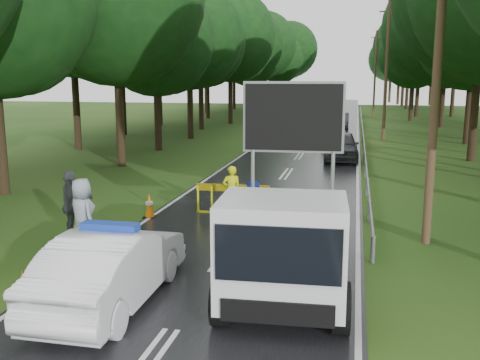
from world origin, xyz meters
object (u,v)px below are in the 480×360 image
(barrier, at_px, (233,192))
(queue_car_first, at_px, (341,146))
(police_sedan, at_px, (112,267))
(work_truck, at_px, (287,241))
(queue_car_third, at_px, (329,128))
(queue_car_second, at_px, (335,136))
(queue_car_fourth, at_px, (341,120))
(civilian, at_px, (255,215))
(officer, at_px, (232,190))

(barrier, bearing_deg, queue_car_first, 73.01)
(police_sedan, bearing_deg, work_truck, -161.91)
(queue_car_third, bearing_deg, queue_car_second, -79.69)
(queue_car_second, relative_size, queue_car_fourth, 1.10)
(civilian, distance_m, queue_car_fourth, 36.10)
(work_truck, bearing_deg, officer, 109.57)
(queue_car_third, bearing_deg, work_truck, -84.99)
(queue_car_first, relative_size, queue_car_third, 0.96)
(work_truck, distance_m, barrier, 6.97)
(police_sedan, bearing_deg, officer, -96.41)
(work_truck, xyz_separation_m, barrier, (-2.65, 6.44, -0.42))
(barrier, distance_m, officer, 0.09)
(work_truck, relative_size, queue_car_third, 1.18)
(queue_car_first, xyz_separation_m, queue_car_third, (-1.28, 12.00, -0.12))
(officer, xyz_separation_m, queue_car_third, (1.96, 25.21, -0.17))
(work_truck, relative_size, queue_car_second, 1.24)
(police_sedan, bearing_deg, civilian, -118.79)
(officer, height_order, queue_car_fourth, officer)
(civilian, xyz_separation_m, queue_car_fourth, (1.19, 36.08, -0.25))
(barrier, relative_size, queue_car_second, 0.54)
(queue_car_first, relative_size, queue_car_second, 1.01)
(work_truck, xyz_separation_m, civilian, (-1.23, 2.94, -0.26))
(barrier, distance_m, queue_car_first, 13.53)
(police_sedan, relative_size, queue_car_third, 0.98)
(queue_car_first, bearing_deg, work_truck, -93.29)
(queue_car_third, relative_size, queue_car_fourth, 1.15)
(officer, xyz_separation_m, civilian, (1.44, -3.44, 0.10))
(queue_car_first, distance_m, queue_car_fourth, 19.44)
(officer, bearing_deg, queue_car_fourth, -113.73)
(work_truck, distance_m, queue_car_first, 19.59)
(barrier, bearing_deg, work_truck, -70.88)
(queue_car_second, distance_m, queue_car_fourth, 13.43)
(queue_car_first, bearing_deg, barrier, -105.38)
(police_sedan, bearing_deg, queue_car_third, -95.49)
(officer, xyz_separation_m, queue_car_fourth, (2.63, 32.64, -0.15))
(officer, distance_m, queue_car_fourth, 32.74)
(officer, relative_size, queue_car_fourth, 0.40)
(work_truck, xyz_separation_m, queue_car_second, (-0.02, 25.58, -0.53))
(police_sedan, height_order, queue_car_first, police_sedan)
(barrier, xyz_separation_m, queue_car_third, (1.93, 25.15, -0.11))
(work_truck, bearing_deg, police_sedan, -164.32)
(queue_car_third, bearing_deg, queue_car_fourth, 88.57)
(barrier, height_order, queue_car_first, queue_car_first)
(police_sedan, height_order, work_truck, work_truck)
(civilian, xyz_separation_m, queue_car_third, (0.52, 28.65, -0.27))
(officer, height_order, queue_car_second, officer)
(queue_car_fourth, bearing_deg, queue_car_first, -89.43)
(queue_car_first, bearing_deg, police_sedan, -102.50)
(queue_car_third, bearing_deg, civilian, -87.33)
(queue_car_third, xyz_separation_m, queue_car_fourth, (0.67, 7.43, 0.02))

